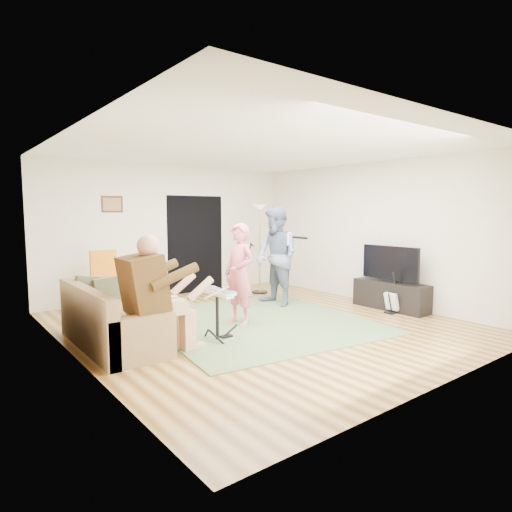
{
  "coord_description": "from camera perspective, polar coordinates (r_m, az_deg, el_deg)",
  "views": [
    {
      "loc": [
        -4.09,
        -5.16,
        1.77
      ],
      "look_at": [
        0.14,
        0.3,
        1.04
      ],
      "focal_mm": 30.0,
      "sensor_mm": 36.0,
      "label": 1
    }
  ],
  "objects": [
    {
      "name": "drum_kit",
      "position": [
        5.94,
        -5.18,
        -8.2
      ],
      "size": [
        0.39,
        0.7,
        0.72
      ],
      "color": "black",
      "rests_on": "floor"
    },
    {
      "name": "guitar_held",
      "position": [
        8.08,
        3.84,
        2.37
      ],
      "size": [
        0.16,
        0.61,
        0.26
      ],
      "primitive_type": null,
      "rotation": [
        0.0,
        0.0,
        -0.07
      ],
      "color": "white",
      "rests_on": "guitarist"
    },
    {
      "name": "area_rug",
      "position": [
        6.94,
        0.15,
        -8.69
      ],
      "size": [
        3.62,
        3.84,
        0.02
      ],
      "primitive_type": "cube",
      "rotation": [
        0.0,
        0.0,
        -0.13
      ],
      "color": "#516940",
      "rests_on": "floor"
    },
    {
      "name": "dining_chair",
      "position": [
        7.79,
        -19.21,
        -4.53
      ],
      "size": [
        0.47,
        0.49,
        1.09
      ],
      "rotation": [
        0.0,
        0.0,
        -0.02
      ],
      "color": "tan",
      "rests_on": "floor"
    },
    {
      "name": "singer",
      "position": [
        6.66,
        -2.25,
        -2.43
      ],
      "size": [
        0.45,
        0.62,
        1.59
      ],
      "primitive_type": "imported",
      "rotation": [
        0.0,
        0.0,
        -1.44
      ],
      "color": "#DB5F73",
      "rests_on": "floor"
    },
    {
      "name": "drummer",
      "position": [
        5.48,
        -12.81,
        -6.68
      ],
      "size": [
        0.97,
        0.54,
        1.49
      ],
      "color": "#503516",
      "rests_on": "sofa"
    },
    {
      "name": "tv_cabinet",
      "position": [
        8.14,
        17.53,
        -5.04
      ],
      "size": [
        0.4,
        1.4,
        0.5
      ],
      "primitive_type": "cube",
      "color": "black",
      "rests_on": "floor"
    },
    {
      "name": "guitar_spare",
      "position": [
        7.83,
        17.65,
        -5.8
      ],
      "size": [
        0.26,
        0.23,
        0.72
      ],
      "color": "black",
      "rests_on": "floor"
    },
    {
      "name": "doorway",
      "position": [
        9.41,
        -8.06,
        1.56
      ],
      "size": [
        2.1,
        0.0,
        2.1
      ],
      "primitive_type": "plane",
      "rotation": [
        1.57,
        0.0,
        0.0
      ],
      "color": "black",
      "rests_on": "walls"
    },
    {
      "name": "guitarist",
      "position": [
        7.98,
        2.75,
        -0.07
      ],
      "size": [
        0.72,
        0.91,
        1.85
      ],
      "primitive_type": "imported",
      "rotation": [
        0.0,
        0.0,
        -1.59
      ],
      "color": "slate",
      "rests_on": "floor"
    },
    {
      "name": "torchiere_lamp",
      "position": [
        9.17,
        0.51,
        3.12
      ],
      "size": [
        0.34,
        0.34,
        1.91
      ],
      "color": "black",
      "rests_on": "floor"
    },
    {
      "name": "floor",
      "position": [
        6.82,
        0.64,
        -9.03
      ],
      "size": [
        6.0,
        6.0,
        0.0
      ],
      "primitive_type": "plane",
      "color": "brown",
      "rests_on": "ground"
    },
    {
      "name": "walls",
      "position": [
        6.6,
        0.65,
        2.36
      ],
      "size": [
        5.5,
        6.0,
        2.7
      ],
      "primitive_type": null,
      "color": "beige",
      "rests_on": "floor"
    },
    {
      "name": "ceiling",
      "position": [
        6.65,
        0.67,
        14.05
      ],
      "size": [
        6.0,
        6.0,
        0.0
      ],
      "primitive_type": "plane",
      "rotation": [
        3.14,
        0.0,
        0.0
      ],
      "color": "white",
      "rests_on": "walls"
    },
    {
      "name": "television",
      "position": [
        8.01,
        17.46,
        -0.87
      ],
      "size": [
        0.06,
        1.13,
        0.61
      ],
      "primitive_type": "cube",
      "color": "black",
      "rests_on": "tv_cabinet"
    },
    {
      "name": "microphone",
      "position": [
        6.73,
        -0.88,
        1.01
      ],
      "size": [
        0.06,
        0.06,
        0.24
      ],
      "primitive_type": null,
      "color": "black",
      "rests_on": "singer"
    },
    {
      "name": "picture_frame",
      "position": [
        8.63,
        -18.64,
        6.56
      ],
      "size": [
        0.42,
        0.03,
        0.32
      ],
      "primitive_type": "cube",
      "color": "#3F2314",
      "rests_on": "walls"
    },
    {
      "name": "sofa",
      "position": [
        5.99,
        -19.23,
        -8.84
      ],
      "size": [
        0.82,
        2.0,
        0.81
      ],
      "color": "olive",
      "rests_on": "floor"
    },
    {
      "name": "window_blinds",
      "position": [
        5.53,
        -23.67,
        3.23
      ],
      "size": [
        0.0,
        2.05,
        2.05
      ],
      "primitive_type": "plane",
      "rotation": [
        1.57,
        0.0,
        1.57
      ],
      "color": "#995A2F",
      "rests_on": "walls"
    }
  ]
}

